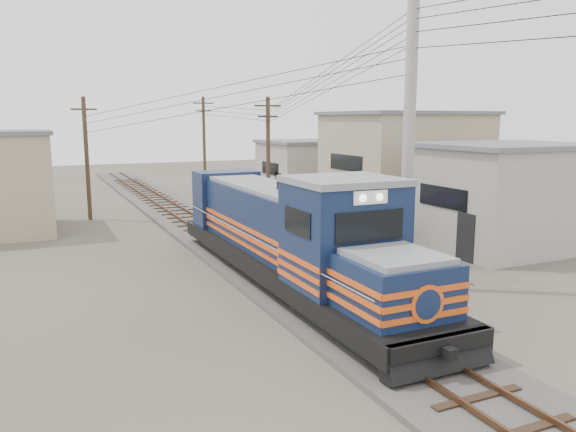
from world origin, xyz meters
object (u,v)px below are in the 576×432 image
locomotive (289,237)px  market_umbrella (373,201)px  billboard (375,207)px  vendor (372,224)px

locomotive → market_umbrella: size_ratio=6.79×
market_umbrella → billboard: bearing=-121.9°
locomotive → vendor: bearing=35.3°
billboard → market_umbrella: billboard is taller
billboard → locomotive: bearing=-157.1°
vendor → market_umbrella: bearing=54.6°
locomotive → billboard: locomotive is taller
locomotive → vendor: (6.28, 4.46, -0.82)m
locomotive → billboard: (4.43, 1.42, 0.57)m
locomotive → vendor: size_ratio=8.68×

